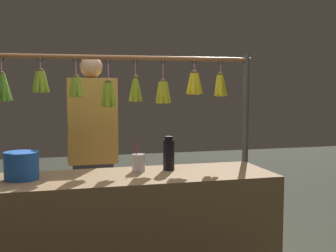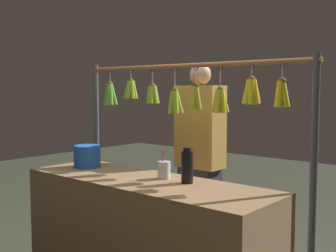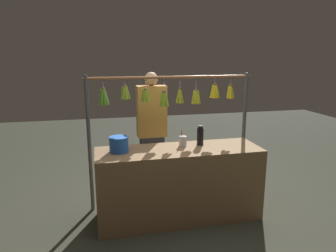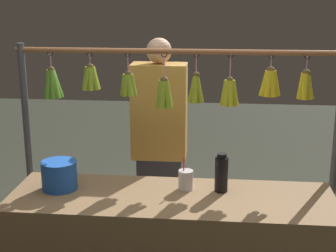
{
  "view_description": "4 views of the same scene",
  "coord_description": "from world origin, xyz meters",
  "views": [
    {
      "loc": [
        0.46,
        2.65,
        1.36
      ],
      "look_at": [
        -0.24,
        0.0,
        1.11
      ],
      "focal_mm": 46.63,
      "sensor_mm": 36.0,
      "label": 1
    },
    {
      "loc": [
        -1.93,
        2.0,
        1.4
      ],
      "look_at": [
        -0.2,
        0.0,
        1.17
      ],
      "focal_mm": 46.24,
      "sensor_mm": 36.0,
      "label": 2
    },
    {
      "loc": [
        0.85,
        3.16,
        1.82
      ],
      "look_at": [
        0.12,
        0.0,
        1.08
      ],
      "focal_mm": 33.38,
      "sensor_mm": 36.0,
      "label": 3
    },
    {
      "loc": [
        -0.23,
        2.56,
        1.92
      ],
      "look_at": [
        0.02,
        0.0,
        1.21
      ],
      "focal_mm": 53.49,
      "sensor_mm": 36.0,
      "label": 4
    }
  ],
  "objects": [
    {
      "name": "blue_bucket",
      "position": [
        0.65,
        -0.04,
        0.89
      ],
      "size": [
        0.2,
        0.2,
        0.17
      ],
      "primitive_type": "cylinder",
      "color": "blue",
      "rests_on": "market_counter"
    },
    {
      "name": "vendor_person",
      "position": [
        0.16,
        -0.81,
        0.79
      ],
      "size": [
        0.38,
        0.21,
        1.6
      ],
      "color": "#2D2D38",
      "rests_on": "ground"
    },
    {
      "name": "drink_cup",
      "position": [
        -0.07,
        -0.11,
        0.87
      ],
      "size": [
        0.09,
        0.09,
        0.19
      ],
      "color": "silver",
      "rests_on": "market_counter"
    },
    {
      "name": "display_rack",
      "position": [
        0.0,
        -0.4,
        1.19
      ],
      "size": [
        1.98,
        0.13,
        1.6
      ],
      "color": "#4C4C51",
      "rests_on": "ground"
    },
    {
      "name": "water_bottle",
      "position": [
        -0.27,
        -0.1,
        0.92
      ],
      "size": [
        0.08,
        0.08,
        0.23
      ],
      "color": "black",
      "rests_on": "market_counter"
    }
  ]
}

